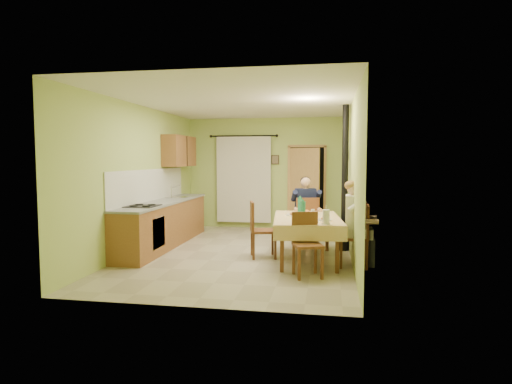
% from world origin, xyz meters
% --- Properties ---
extents(floor, '(4.00, 6.00, 0.01)m').
position_xyz_m(floor, '(0.00, 0.00, 0.00)').
color(floor, tan).
rests_on(floor, ground).
extents(room_shell, '(4.04, 6.04, 2.82)m').
position_xyz_m(room_shell, '(0.00, 0.00, 1.82)').
color(room_shell, '#B2C967').
rests_on(room_shell, ground).
extents(kitchen_run, '(0.64, 3.64, 1.56)m').
position_xyz_m(kitchen_run, '(-1.71, 0.40, 0.48)').
color(kitchen_run, brown).
rests_on(kitchen_run, ground).
extents(upper_cabinets, '(0.35, 1.40, 0.70)m').
position_xyz_m(upper_cabinets, '(-1.82, 1.70, 1.95)').
color(upper_cabinets, brown).
rests_on(upper_cabinets, room_shell).
extents(curtain, '(1.70, 0.07, 2.22)m').
position_xyz_m(curtain, '(-0.55, 2.90, 1.26)').
color(curtain, black).
rests_on(curtain, ground).
extents(doorway, '(0.96, 0.42, 2.15)m').
position_xyz_m(doorway, '(1.03, 2.88, 1.05)').
color(doorway, black).
rests_on(doorway, ground).
extents(dining_table, '(1.31, 1.99, 0.76)m').
position_xyz_m(dining_table, '(1.23, -0.38, 0.38)').
color(dining_table, '#DAB278').
rests_on(dining_table, ground).
extents(tableware, '(0.81, 1.59, 0.33)m').
position_xyz_m(tableware, '(1.27, -0.48, 0.83)').
color(tableware, white).
rests_on(tableware, dining_table).
extents(chair_far, '(0.54, 0.54, 1.01)m').
position_xyz_m(chair_far, '(1.15, 0.73, 0.29)').
color(chair_far, brown).
rests_on(chair_far, ground).
extents(chair_near, '(0.51, 0.51, 0.96)m').
position_xyz_m(chair_near, '(1.29, -1.42, 0.29)').
color(chair_near, brown).
rests_on(chair_near, ground).
extents(chair_right, '(0.47, 0.47, 1.02)m').
position_xyz_m(chair_right, '(2.03, -0.69, 0.29)').
color(chair_right, brown).
rests_on(chair_right, ground).
extents(chair_left, '(0.54, 0.54, 1.01)m').
position_xyz_m(chair_left, '(0.43, -0.28, 0.29)').
color(chair_left, brown).
rests_on(chair_left, ground).
extents(man_far, '(0.63, 0.55, 1.39)m').
position_xyz_m(man_far, '(1.15, 0.74, 0.88)').
color(man_far, '#141938').
rests_on(man_far, chair_far).
extents(man_right, '(0.47, 0.59, 1.39)m').
position_xyz_m(man_right, '(2.02, -0.69, 0.88)').
color(man_right, silver).
rests_on(man_right, chair_right).
extents(stove_flue, '(0.24, 0.24, 2.80)m').
position_xyz_m(stove_flue, '(1.90, 0.60, 1.02)').
color(stove_flue, black).
rests_on(stove_flue, ground).
extents(picture_back, '(0.19, 0.03, 0.23)m').
position_xyz_m(picture_back, '(0.25, 2.97, 1.75)').
color(picture_back, black).
rests_on(picture_back, room_shell).
extents(picture_right, '(0.03, 0.31, 0.21)m').
position_xyz_m(picture_right, '(1.97, 1.20, 1.85)').
color(picture_right, brown).
rests_on(picture_right, room_shell).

